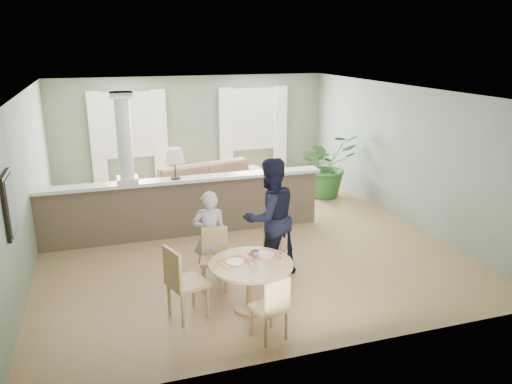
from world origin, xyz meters
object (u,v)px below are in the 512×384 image
object	(u,v)px
man_person	(270,217)
sofa	(212,184)
houseplant	(327,165)
chair_side	(182,280)
child_person	(210,236)
chair_near	(272,306)
chair_far_boy	(215,255)
chair_far_man	(272,249)
dining_table	(251,272)

from	to	relation	value
man_person	sofa	bearing A→B (deg)	-103.23
houseplant	chair_side	world-z (taller)	houseplant
houseplant	sofa	bearing A→B (deg)	171.90
child_person	man_person	bearing A→B (deg)	-174.10
child_person	man_person	xyz separation A→B (m)	(0.92, -0.10, 0.23)
sofa	chair_near	world-z (taller)	chair_near
houseplant	chair_far_boy	size ratio (longest dim) A/B	1.70
chair_far_man	chair_far_boy	bearing A→B (deg)	-141.56
dining_table	chair_near	world-z (taller)	chair_near
man_person	dining_table	bearing A→B (deg)	44.19
chair_far_boy	chair_side	size ratio (longest dim) A/B	0.88
chair_side	man_person	distance (m)	1.83
chair_near	chair_side	distance (m)	1.26
sofa	child_person	size ratio (longest dim) A/B	2.02
sofa	houseplant	bearing A→B (deg)	-21.92
dining_table	child_person	distance (m)	1.12
chair_near	chair_side	world-z (taller)	chair_side
child_person	dining_table	bearing A→B (deg)	118.89
sofa	chair_near	bearing A→B (deg)	-109.41
sofa	houseplant	size ratio (longest dim) A/B	1.88
houseplant	child_person	xyz separation A→B (m)	(-3.55, -3.39, -0.05)
chair_far_man	chair_near	size ratio (longest dim) A/B	1.06
houseplant	chair_side	xyz separation A→B (m)	(-4.16, -4.43, -0.20)
sofa	child_person	xyz separation A→B (m)	(-0.89, -3.77, 0.29)
chair_near	chair_side	xyz separation A→B (m)	(-0.94, 0.83, 0.09)
chair_far_man	sofa	bearing A→B (deg)	132.28
chair_far_boy	chair_near	xyz separation A→B (m)	(0.33, -1.63, -0.02)
dining_table	chair_near	distance (m)	0.80
dining_table	chair_near	xyz separation A→B (m)	(0.02, -0.80, -0.08)
chair_side	child_person	xyz separation A→B (m)	(0.60, 1.04, 0.15)
houseplant	chair_side	distance (m)	6.08
houseplant	chair_near	size ratio (longest dim) A/B	1.79
chair_side	child_person	distance (m)	1.21
man_person	houseplant	bearing A→B (deg)	-140.74
chair_far_boy	houseplant	bearing A→B (deg)	62.14
houseplant	dining_table	distance (m)	5.51
houseplant	child_person	distance (m)	4.91
chair_far_man	chair_near	world-z (taller)	chair_far_man
sofa	child_person	distance (m)	3.88
dining_table	chair_near	size ratio (longest dim) A/B	1.34
sofa	houseplant	distance (m)	2.71
dining_table	chair_far_man	distance (m)	0.97
chair_side	houseplant	bearing A→B (deg)	-62.66
chair_side	sofa	bearing A→B (deg)	-36.71
chair_far_boy	man_person	distance (m)	1.02
dining_table	chair_far_boy	xyz separation A→B (m)	(-0.31, 0.83, -0.06)
chair_far_boy	man_person	world-z (taller)	man_person
dining_table	chair_side	bearing A→B (deg)	178.11
houseplant	child_person	bearing A→B (deg)	-136.36
dining_table	man_person	xyz separation A→B (m)	(0.60, 0.96, 0.38)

